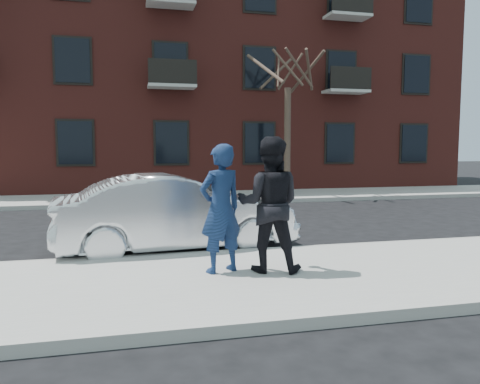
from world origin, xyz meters
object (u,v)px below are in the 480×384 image
object	(u,v)px
street_tree	(288,57)
man_hoodie	(221,209)
silver_sedan	(176,213)
man_peacoat	(269,204)

from	to	relation	value
street_tree	man_hoodie	bearing A→B (deg)	-113.99
silver_sedan	man_hoodie	bearing A→B (deg)	-174.69
man_hoodie	man_peacoat	distance (m)	0.74
silver_sedan	man_peacoat	bearing A→B (deg)	-158.93
man_hoodie	silver_sedan	bearing A→B (deg)	-99.82
man_peacoat	street_tree	bearing A→B (deg)	-91.42
man_peacoat	silver_sedan	bearing A→B (deg)	-43.37
man_peacoat	man_hoodie	bearing A→B (deg)	11.58
silver_sedan	man_peacoat	world-z (taller)	man_peacoat
silver_sedan	man_hoodie	size ratio (longest dim) A/B	2.37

